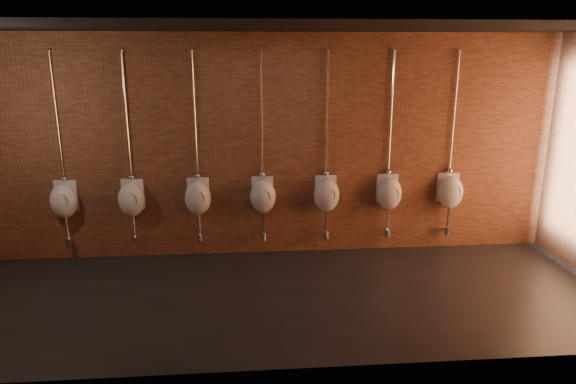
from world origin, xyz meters
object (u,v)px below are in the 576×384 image
urinal_1 (132,198)px  urinal_6 (450,191)px  urinal_2 (198,197)px  urinal_5 (389,192)px  urinal_0 (64,200)px  urinal_3 (263,195)px  urinal_4 (327,194)px

urinal_1 → urinal_6: size_ratio=1.00×
urinal_2 → urinal_5: size_ratio=1.00×
urinal_0 → urinal_3: size_ratio=1.00×
urinal_0 → urinal_5: 4.66m
urinal_2 → urinal_6: (3.73, 0.00, 0.00)m
urinal_1 → urinal_2: bearing=0.0°
urinal_2 → urinal_4: size_ratio=1.00×
urinal_1 → urinal_3: (1.86, 0.00, 0.00)m
urinal_4 → urinal_6: bearing=0.0°
urinal_1 → urinal_0: bearing=180.0°
urinal_3 → urinal_6: same height
urinal_4 → urinal_3: bearing=180.0°
urinal_2 → urinal_4: 1.86m
urinal_6 → urinal_0: bearing=180.0°
urinal_5 → urinal_0: bearing=180.0°
urinal_0 → urinal_4: same height
urinal_1 → urinal_6: same height
urinal_1 → urinal_6: (4.66, 0.00, 0.00)m
urinal_6 → urinal_5: bearing=180.0°
urinal_4 → urinal_5: 0.93m
urinal_6 → urinal_1: bearing=180.0°
urinal_0 → urinal_6: (5.59, 0.00, 0.00)m
urinal_3 → urinal_5: 1.86m
urinal_6 → urinal_4: bearing=180.0°
urinal_0 → urinal_5: size_ratio=1.00×
urinal_5 → urinal_3: bearing=180.0°
urinal_0 → urinal_5: bearing=0.0°
urinal_0 → urinal_3: (2.80, 0.00, 0.00)m
urinal_0 → urinal_6: bearing=0.0°
urinal_5 → urinal_4: bearing=180.0°
urinal_1 → urinal_4: same height
urinal_0 → urinal_4: (3.73, 0.00, 0.00)m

